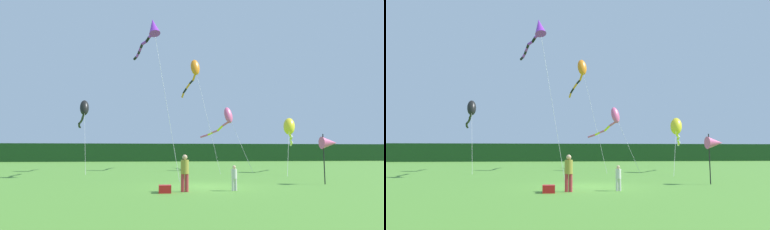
% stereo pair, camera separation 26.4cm
% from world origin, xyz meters
% --- Properties ---
extents(ground_plane, '(120.00, 120.00, 0.00)m').
position_xyz_m(ground_plane, '(0.00, 0.00, 0.00)').
color(ground_plane, '#4C842D').
extents(distant_treeline, '(108.00, 3.02, 3.29)m').
position_xyz_m(distant_treeline, '(0.00, 45.00, 1.64)').
color(distant_treeline, '#193D19').
rests_on(distant_treeline, ground).
extents(person_adult, '(0.37, 0.37, 1.66)m').
position_xyz_m(person_adult, '(-1.22, -2.15, 0.93)').
color(person_adult, '#B23338').
rests_on(person_adult, ground).
extents(person_child, '(0.26, 0.26, 1.16)m').
position_xyz_m(person_child, '(1.09, -2.03, 0.65)').
color(person_child, silver).
rests_on(person_child, ground).
extents(cooler_box, '(0.54, 0.42, 0.34)m').
position_xyz_m(cooler_box, '(-2.12, -2.46, 0.17)').
color(cooler_box, red).
rests_on(cooler_box, ground).
extents(banner_flag_pole, '(0.90, 0.70, 2.80)m').
position_xyz_m(banner_flag_pole, '(7.17, 0.44, 2.27)').
color(banner_flag_pole, black).
rests_on(banner_flag_pole, ground).
extents(kite_orange, '(2.50, 10.02, 11.02)m').
position_xyz_m(kite_orange, '(1.15, 14.71, 9.85)').
color(kite_orange, '#B2B2B2').
rests_on(kite_orange, ground).
extents(kite_black, '(2.47, 7.93, 6.74)m').
position_xyz_m(kite_black, '(-9.32, 14.13, 5.70)').
color(kite_black, '#B2B2B2').
rests_on(kite_black, ground).
extents(kite_yellow, '(3.95, 8.25, 4.99)m').
position_xyz_m(kite_yellow, '(9.23, 10.71, 3.91)').
color(kite_yellow, '#B2B2B2').
rests_on(kite_yellow, ground).
extents(kite_rainbow, '(3.40, 8.92, 6.21)m').
position_xyz_m(kite_rainbow, '(4.20, 14.29, 5.01)').
color(kite_rainbow, '#B2B2B2').
rests_on(kite_rainbow, ground).
extents(kite_purple, '(3.46, 7.33, 11.74)m').
position_xyz_m(kite_purple, '(-2.97, 6.50, 10.80)').
color(kite_purple, '#B2B2B2').
rests_on(kite_purple, ground).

